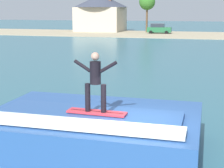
% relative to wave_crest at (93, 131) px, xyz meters
% --- Properties ---
extents(ground_plane, '(260.00, 260.00, 0.00)m').
position_rel_wave_crest_xyz_m(ground_plane, '(1.65, -0.72, -0.65)').
color(ground_plane, '#2E6271').
extents(wave_crest, '(6.58, 4.53, 1.38)m').
position_rel_wave_crest_xyz_m(wave_crest, '(0.00, 0.00, 0.00)').
color(wave_crest, '#2A5395').
rests_on(wave_crest, ground_plane).
extents(surfboard, '(1.81, 0.50, 0.06)m').
position_rel_wave_crest_xyz_m(surfboard, '(0.28, -0.46, 0.76)').
color(surfboard, '#D8333F').
rests_on(surfboard, wave_crest).
extents(surfer, '(1.31, 0.32, 1.77)m').
position_rel_wave_crest_xyz_m(surfer, '(0.26, -0.50, 1.79)').
color(surfer, black).
rests_on(surfer, surfboard).
extents(shoreline_bank, '(120.00, 17.25, 0.09)m').
position_rel_wave_crest_xyz_m(shoreline_bank, '(1.65, 53.91, -0.60)').
color(shoreline_bank, tan).
rests_on(shoreline_bank, ground_plane).
extents(car_near_shore, '(4.32, 2.18, 1.86)m').
position_rel_wave_crest_xyz_m(car_near_shore, '(-5.38, 55.55, 0.30)').
color(car_near_shore, '#23663D').
rests_on(car_near_shore, ground_plane).
extents(house_with_chimney, '(10.94, 10.94, 7.48)m').
position_rel_wave_crest_xyz_m(house_with_chimney, '(-17.76, 59.86, 3.43)').
color(house_with_chimney, beige).
rests_on(house_with_chimney, ground_plane).
extents(tree_tall_bare, '(3.03, 3.03, 5.70)m').
position_rel_wave_crest_xyz_m(tree_tall_bare, '(-14.97, 61.04, 3.49)').
color(tree_tall_bare, brown).
rests_on(tree_tall_bare, ground_plane).
extents(tree_short_bushy, '(3.02, 3.02, 7.29)m').
position_rel_wave_crest_xyz_m(tree_short_bushy, '(-8.05, 57.91, 5.06)').
color(tree_short_bushy, brown).
rests_on(tree_short_bushy, ground_plane).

